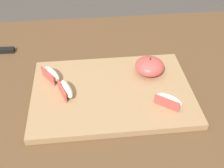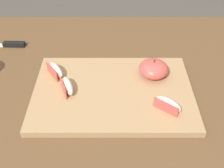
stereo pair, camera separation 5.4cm
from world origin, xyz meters
TOP-DOWN VIEW (x-y plane):
  - dining_table at (0.00, 0.00)m, footprint 1.20×0.81m
  - cutting_board at (0.04, -0.03)m, footprint 0.41×0.29m
  - apple_half_skin_up at (0.15, 0.03)m, footprint 0.08×0.08m
  - apple_wedge_front at (-0.08, -0.04)m, footprint 0.05×0.07m
  - apple_wedge_left at (-0.12, 0.03)m, footprint 0.06×0.07m
  - apple_wedge_right at (0.17, -0.10)m, footprint 0.07×0.06m
  - paring_knife at (-0.30, 0.20)m, footprint 0.16×0.03m

SIDE VIEW (x-z plane):
  - dining_table at x=0.00m, z-range 0.26..1.00m
  - paring_knife at x=-0.30m, z-range 0.74..0.75m
  - cutting_board at x=0.04m, z-range 0.74..0.75m
  - apple_wedge_front at x=-0.08m, z-range 0.75..0.78m
  - apple_wedge_left at x=-0.12m, z-range 0.75..0.78m
  - apple_wedge_right at x=0.17m, z-range 0.75..0.78m
  - apple_half_skin_up at x=0.15m, z-range 0.75..0.80m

